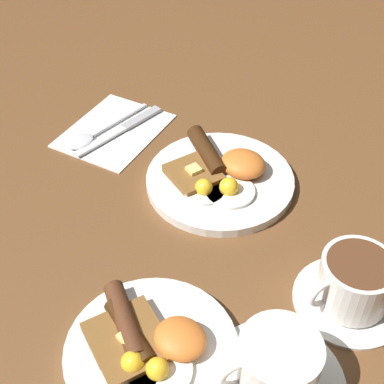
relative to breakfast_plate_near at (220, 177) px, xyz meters
The scene contains 8 objects.
ground_plane 0.01m from the breakfast_plate_near, 117.87° to the left, with size 3.00×3.00×0.00m, color brown.
breakfast_plate_near is the anchor object (origin of this frame).
breakfast_plate_far 0.32m from the breakfast_plate_near, 107.40° to the left, with size 0.21×0.21×0.04m.
teacup_near 0.28m from the breakfast_plate_near, 158.90° to the left, with size 0.14×0.14×0.08m.
teacup_far 0.34m from the breakfast_plate_near, 132.69° to the left, with size 0.16×0.16×0.08m.
napkin 0.23m from the breakfast_plate_near, ahead, with size 0.15×0.19×0.01m, color white.
knife 0.22m from the breakfast_plate_near, ahead, with size 0.04×0.19×0.01m.
spoon 0.25m from the breakfast_plate_near, ahead, with size 0.04×0.18×0.01m.
Camera 1 is at (-0.33, 0.55, 0.57)m, focal length 50.00 mm.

